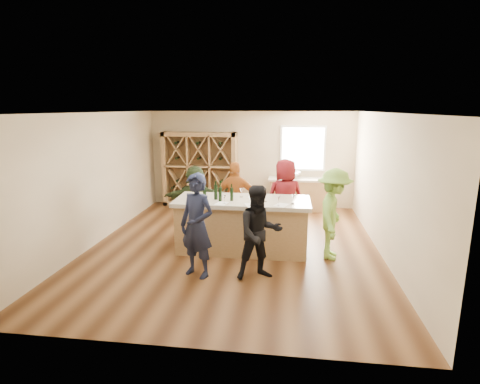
# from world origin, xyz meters

# --- Properties ---
(floor) EXTENTS (6.00, 7.00, 0.10)m
(floor) POSITION_xyz_m (0.00, 0.00, -0.05)
(floor) COLOR brown
(floor) RESTS_ON ground
(ceiling) EXTENTS (6.00, 7.00, 0.10)m
(ceiling) POSITION_xyz_m (0.00, 0.00, 2.85)
(ceiling) COLOR white
(ceiling) RESTS_ON ground
(wall_back) EXTENTS (6.00, 0.10, 2.80)m
(wall_back) POSITION_xyz_m (0.00, 3.55, 1.40)
(wall_back) COLOR #C8B491
(wall_back) RESTS_ON ground
(wall_front) EXTENTS (6.00, 0.10, 2.80)m
(wall_front) POSITION_xyz_m (0.00, -3.55, 1.40)
(wall_front) COLOR #C8B491
(wall_front) RESTS_ON ground
(wall_left) EXTENTS (0.10, 7.00, 2.80)m
(wall_left) POSITION_xyz_m (-3.05, 0.00, 1.40)
(wall_left) COLOR #C8B491
(wall_left) RESTS_ON ground
(wall_right) EXTENTS (0.10, 7.00, 2.80)m
(wall_right) POSITION_xyz_m (3.05, 0.00, 1.40)
(wall_right) COLOR #C8B491
(wall_right) RESTS_ON ground
(window_frame) EXTENTS (1.30, 0.06, 1.30)m
(window_frame) POSITION_xyz_m (1.50, 3.47, 1.75)
(window_frame) COLOR white
(window_frame) RESTS_ON wall_back
(window_pane) EXTENTS (1.18, 0.01, 1.18)m
(window_pane) POSITION_xyz_m (1.50, 3.44, 1.75)
(window_pane) COLOR white
(window_pane) RESTS_ON wall_back
(wine_rack) EXTENTS (2.20, 0.45, 2.20)m
(wine_rack) POSITION_xyz_m (-1.50, 3.27, 1.10)
(wine_rack) COLOR #9B774A
(wine_rack) RESTS_ON floor
(back_counter_base) EXTENTS (1.60, 0.58, 0.86)m
(back_counter_base) POSITION_xyz_m (1.40, 3.20, 0.43)
(back_counter_base) COLOR #9B774A
(back_counter_base) RESTS_ON floor
(back_counter_top) EXTENTS (1.70, 0.62, 0.06)m
(back_counter_top) POSITION_xyz_m (1.40, 3.20, 0.89)
(back_counter_top) COLOR beige
(back_counter_top) RESTS_ON back_counter_base
(sink) EXTENTS (0.54, 0.54, 0.19)m
(sink) POSITION_xyz_m (1.20, 3.20, 1.01)
(sink) COLOR silver
(sink) RESTS_ON back_counter_top
(faucet) EXTENTS (0.02, 0.02, 0.30)m
(faucet) POSITION_xyz_m (1.20, 3.38, 1.07)
(faucet) COLOR silver
(faucet) RESTS_ON back_counter_top
(tasting_counter_base) EXTENTS (2.60, 1.00, 1.00)m
(tasting_counter_base) POSITION_xyz_m (0.20, -0.15, 0.50)
(tasting_counter_base) COLOR #9B774A
(tasting_counter_base) RESTS_ON floor
(tasting_counter_top) EXTENTS (2.72, 1.12, 0.08)m
(tasting_counter_top) POSITION_xyz_m (0.20, -0.15, 1.04)
(tasting_counter_top) COLOR beige
(tasting_counter_top) RESTS_ON tasting_counter_base
(wine_bottle_a) EXTENTS (0.08, 0.08, 0.27)m
(wine_bottle_a) POSITION_xyz_m (-0.70, -0.26, 1.21)
(wine_bottle_a) COLOR black
(wine_bottle_a) RESTS_ON tasting_counter_top
(wine_bottle_b) EXTENTS (0.07, 0.07, 0.27)m
(wine_bottle_b) POSITION_xyz_m (-0.53, -0.40, 1.21)
(wine_bottle_b) COLOR black
(wine_bottle_b) RESTS_ON tasting_counter_top
(wine_bottle_c) EXTENTS (0.09, 0.09, 0.30)m
(wine_bottle_c) POSITION_xyz_m (-0.34, -0.23, 1.23)
(wine_bottle_c) COLOR black
(wine_bottle_c) RESTS_ON tasting_counter_top
(wine_bottle_d) EXTENTS (0.08, 0.08, 0.28)m
(wine_bottle_d) POSITION_xyz_m (-0.22, -0.37, 1.22)
(wine_bottle_d) COLOR black
(wine_bottle_d) RESTS_ON tasting_counter_top
(wine_bottle_e) EXTENTS (0.09, 0.09, 0.26)m
(wine_bottle_e) POSITION_xyz_m (-0.00, -0.31, 1.21)
(wine_bottle_e) COLOR black
(wine_bottle_e) RESTS_ON tasting_counter_top
(wine_glass_a) EXTENTS (0.07, 0.07, 0.17)m
(wine_glass_a) POSITION_xyz_m (-0.10, -0.56, 1.16)
(wine_glass_a) COLOR white
(wine_glass_a) RESTS_ON tasting_counter_top
(wine_glass_b) EXTENTS (0.09, 0.09, 0.19)m
(wine_glass_b) POSITION_xyz_m (0.40, -0.64, 1.18)
(wine_glass_b) COLOR white
(wine_glass_b) RESTS_ON tasting_counter_top
(wine_glass_c) EXTENTS (0.09, 0.09, 0.18)m
(wine_glass_c) POSITION_xyz_m (0.93, -0.59, 1.17)
(wine_glass_c) COLOR white
(wine_glass_c) RESTS_ON tasting_counter_top
(wine_glass_d) EXTENTS (0.10, 0.10, 0.20)m
(wine_glass_d) POSITION_xyz_m (0.67, -0.29, 1.18)
(wine_glass_d) COLOR white
(wine_glass_d) RESTS_ON tasting_counter_top
(wine_glass_e) EXTENTS (0.10, 0.10, 0.19)m
(wine_glass_e) POSITION_xyz_m (1.20, -0.40, 1.18)
(wine_glass_e) COLOR white
(wine_glass_e) RESTS_ON tasting_counter_top
(tasting_menu_a) EXTENTS (0.26, 0.32, 0.00)m
(tasting_menu_a) POSITION_xyz_m (-0.16, -0.53, 1.08)
(tasting_menu_a) COLOR white
(tasting_menu_a) RESTS_ON tasting_counter_top
(tasting_menu_b) EXTENTS (0.31, 0.36, 0.00)m
(tasting_menu_b) POSITION_xyz_m (0.43, -0.60, 1.08)
(tasting_menu_b) COLOR white
(tasting_menu_b) RESTS_ON tasting_counter_top
(tasting_menu_c) EXTENTS (0.32, 0.37, 0.00)m
(tasting_menu_c) POSITION_xyz_m (0.99, -0.52, 1.08)
(tasting_menu_c) COLOR white
(tasting_menu_c) RESTS_ON tasting_counter_top
(person_near_left) EXTENTS (0.81, 0.72, 1.83)m
(person_near_left) POSITION_xyz_m (-0.43, -1.46, 0.91)
(person_near_left) COLOR #191E38
(person_near_left) RESTS_ON floor
(person_near_right) EXTENTS (0.90, 0.69, 1.64)m
(person_near_right) POSITION_xyz_m (0.65, -1.43, 0.82)
(person_near_right) COLOR black
(person_near_right) RESTS_ON floor
(person_server) EXTENTS (0.74, 1.23, 1.78)m
(person_server) POSITION_xyz_m (1.99, -0.34, 0.89)
(person_server) COLOR #8CC64C
(person_server) RESTS_ON floor
(person_far_mid) EXTENTS (1.06, 0.64, 1.70)m
(person_far_mid) POSITION_xyz_m (-0.08, 0.80, 0.85)
(person_far_mid) COLOR #994C19
(person_far_mid) RESTS_ON floor
(person_far_right) EXTENTS (1.02, 0.83, 1.79)m
(person_far_right) POSITION_xyz_m (1.05, 0.80, 0.90)
(person_far_right) COLOR #590F14
(person_far_right) RESTS_ON floor
(person_far_left) EXTENTS (1.57, 0.85, 1.60)m
(person_far_left) POSITION_xyz_m (-1.04, 0.87, 0.80)
(person_far_left) COLOR #263319
(person_far_left) RESTS_ON floor
(wine_glass_f) EXTENTS (0.07, 0.07, 0.18)m
(wine_glass_f) POSITION_xyz_m (0.15, 0.05, 1.17)
(wine_glass_f) COLOR white
(wine_glass_f) RESTS_ON tasting_counter_top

